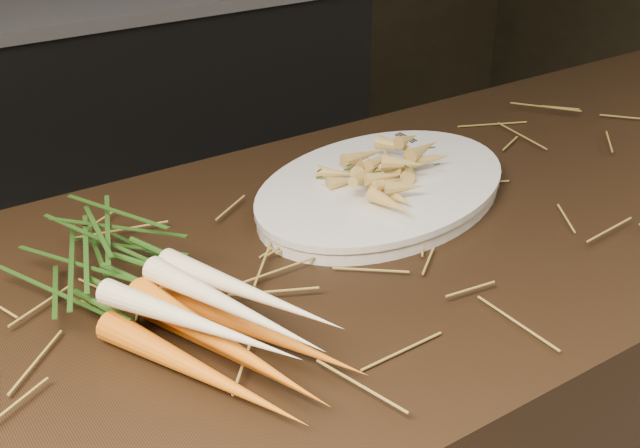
{
  "coord_description": "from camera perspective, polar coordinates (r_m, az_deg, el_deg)",
  "views": [
    {
      "loc": [
        -0.6,
        -0.43,
        1.41
      ],
      "look_at": [
        -0.12,
        0.27,
        0.96
      ],
      "focal_mm": 45.0,
      "sensor_mm": 36.0,
      "label": 1
    }
  ],
  "objects": [
    {
      "name": "back_counter",
      "position": [
        2.93,
        -14.4,
        7.44
      ],
      "size": [
        1.82,
        0.62,
        0.84
      ],
      "color": "black",
      "rests_on": "ground"
    },
    {
      "name": "straw_bedding",
      "position": [
        1.07,
        4.55,
        -0.04
      ],
      "size": [
        1.4,
        0.6,
        0.02
      ],
      "primitive_type": null,
      "color": "olive",
      "rests_on": "main_counter"
    },
    {
      "name": "root_veg_bunch",
      "position": [
        0.9,
        -12.97,
        -3.96
      ],
      "size": [
        0.28,
        0.5,
        0.09
      ],
      "rotation": [
        0.0,
        0.0,
        0.29
      ],
      "color": "#D65D12",
      "rests_on": "main_counter"
    },
    {
      "name": "serving_platter",
      "position": [
        1.16,
        4.47,
        2.37
      ],
      "size": [
        0.5,
        0.4,
        0.02
      ],
      "primitive_type": null,
      "rotation": [
        0.0,
        0.0,
        0.29
      ],
      "color": "white",
      "rests_on": "main_counter"
    },
    {
      "name": "roasted_veg_heap",
      "position": [
        1.14,
        4.54,
        3.98
      ],
      "size": [
        0.25,
        0.21,
        0.05
      ],
      "primitive_type": null,
      "rotation": [
        0.0,
        0.0,
        0.29
      ],
      "color": "gold",
      "rests_on": "serving_platter"
    },
    {
      "name": "serving_fork",
      "position": [
        1.26,
        9.25,
        5.03
      ],
      "size": [
        0.02,
        0.16,
        0.0
      ],
      "primitive_type": "cube",
      "rotation": [
        0.0,
        0.0,
        0.04
      ],
      "color": "silver",
      "rests_on": "serving_platter"
    }
  ]
}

